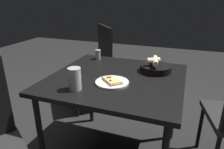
{
  "coord_description": "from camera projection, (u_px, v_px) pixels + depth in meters",
  "views": [
    {
      "loc": [
        -1.32,
        -0.45,
        1.28
      ],
      "look_at": [
        0.02,
        0.04,
        0.72
      ],
      "focal_mm": 33.21,
      "sensor_mm": 36.0,
      "label": 1
    }
  ],
  "objects": [
    {
      "name": "pizza_plate",
      "position": [
        112.0,
        82.0,
        1.39
      ],
      "size": [
        0.23,
        0.23,
        0.04
      ],
      "color": "white",
      "rests_on": "dining_table"
    },
    {
      "name": "pepper_shaker",
      "position": [
        98.0,
        55.0,
        1.9
      ],
      "size": [
        0.05,
        0.05,
        0.09
      ],
      "color": "#BFB299",
      "rests_on": "dining_table"
    },
    {
      "name": "beer_glass",
      "position": [
        75.0,
        80.0,
        1.28
      ],
      "size": [
        0.08,
        0.08,
        0.14
      ],
      "color": "silver",
      "rests_on": "dining_table"
    },
    {
      "name": "dining_table",
      "position": [
        116.0,
        85.0,
        1.53
      ],
      "size": [
        0.91,
        0.95,
        0.72
      ],
      "color": "black",
      "rests_on": "ground"
    },
    {
      "name": "chair_near",
      "position": [
        96.0,
        63.0,
        2.39
      ],
      "size": [
        0.62,
        0.62,
        0.96
      ],
      "color": "black",
      "rests_on": "ground"
    },
    {
      "name": "bread_basket",
      "position": [
        156.0,
        67.0,
        1.59
      ],
      "size": [
        0.24,
        0.24,
        0.11
      ],
      "color": "black",
      "rests_on": "dining_table"
    }
  ]
}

